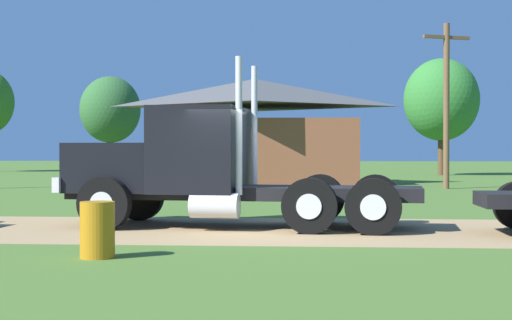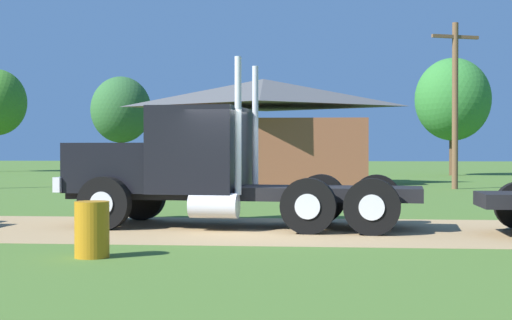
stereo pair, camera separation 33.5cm
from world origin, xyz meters
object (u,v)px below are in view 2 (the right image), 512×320
(shed_building, at_px, (263,133))
(utility_pole_far, at_px, (455,100))
(steel_barrel, at_px, (92,229))
(truck_foreground_white, at_px, (198,169))

(shed_building, xyz_separation_m, utility_pole_far, (8.63, -4.71, 1.27))
(steel_barrel, bearing_deg, truck_foreground_white, 81.22)
(shed_building, bearing_deg, utility_pole_far, -28.62)
(truck_foreground_white, distance_m, steel_barrel, 5.21)
(shed_building, bearing_deg, truck_foreground_white, -88.91)
(truck_foreground_white, relative_size, utility_pole_far, 1.11)
(truck_foreground_white, relative_size, shed_building, 0.74)
(steel_barrel, bearing_deg, shed_building, 89.20)
(utility_pole_far, bearing_deg, shed_building, 151.38)
(truck_foreground_white, distance_m, shed_building, 21.77)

